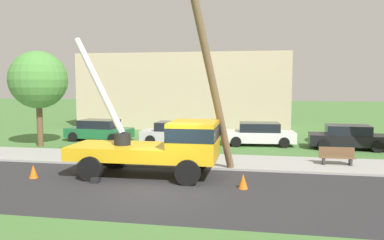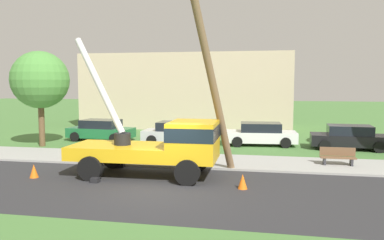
% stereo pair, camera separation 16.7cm
% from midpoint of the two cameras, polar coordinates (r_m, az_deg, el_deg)
% --- Properties ---
extents(ground_plane, '(120.00, 120.00, 0.00)m').
position_cam_midpoint_polar(ground_plane, '(26.15, 2.19, -3.14)').
color(ground_plane, '#477538').
extents(road_asphalt, '(80.00, 7.03, 0.01)m').
position_cam_midpoint_polar(road_asphalt, '(14.62, -4.67, -10.11)').
color(road_asphalt, '#2B2B2D').
rests_on(road_asphalt, ground).
extents(sidewalk_strip, '(80.00, 3.45, 0.10)m').
position_cam_midpoint_polar(sidewalk_strip, '(19.57, -0.66, -5.93)').
color(sidewalk_strip, '#9E9E99').
rests_on(sidewalk_strip, ground).
extents(utility_truck, '(6.80, 3.20, 5.98)m').
position_cam_midpoint_polar(utility_truck, '(16.27, -4.52, -3.44)').
color(utility_truck, gold).
rests_on(utility_truck, ground).
extents(leaning_utility_pole, '(2.13, 3.23, 8.60)m').
position_cam_midpoint_polar(leaning_utility_pole, '(16.23, 2.37, 7.15)').
color(leaning_utility_pole, brown).
rests_on(leaning_utility_pole, ground).
extents(traffic_cone_ahead, '(0.36, 0.36, 0.56)m').
position_cam_midpoint_polar(traffic_cone_ahead, '(14.71, 7.19, -8.92)').
color(traffic_cone_ahead, orange).
rests_on(traffic_cone_ahead, ground).
extents(traffic_cone_behind, '(0.36, 0.36, 0.56)m').
position_cam_midpoint_polar(traffic_cone_behind, '(17.48, -22.51, -6.98)').
color(traffic_cone_behind, orange).
rests_on(traffic_cone_behind, ground).
extents(parked_sedan_green, '(4.54, 2.26, 1.42)m').
position_cam_midpoint_polar(parked_sedan_green, '(27.11, -13.63, -1.46)').
color(parked_sedan_green, '#1E6638').
rests_on(parked_sedan_green, ground).
extents(parked_sedan_silver, '(4.45, 2.10, 1.42)m').
position_cam_midpoint_polar(parked_sedan_silver, '(24.95, -2.53, -1.91)').
color(parked_sedan_silver, '#B7B7BF').
rests_on(parked_sedan_silver, ground).
extents(parked_sedan_white, '(4.52, 2.23, 1.42)m').
position_cam_midpoint_polar(parked_sedan_white, '(24.81, 9.64, -2.02)').
color(parked_sedan_white, silver).
rests_on(parked_sedan_white, ground).
extents(parked_sedan_black, '(4.47, 2.14, 1.42)m').
position_cam_midpoint_polar(parked_sedan_black, '(24.80, 21.70, -2.34)').
color(parked_sedan_black, black).
rests_on(parked_sedan_black, ground).
extents(park_bench, '(1.60, 0.45, 0.90)m').
position_cam_midpoint_polar(park_bench, '(19.50, 20.26, -5.09)').
color(park_bench, brown).
rests_on(park_bench, ground).
extents(roadside_tree_far, '(3.50, 3.50, 5.86)m').
position_cam_midpoint_polar(roadside_tree_far, '(25.57, -21.82, 5.45)').
color(roadside_tree_far, brown).
rests_on(roadside_tree_far, ground).
extents(lowrise_building_backdrop, '(18.00, 6.00, 6.40)m').
position_cam_midpoint_polar(lowrise_building_backdrop, '(34.68, -1.09, 4.31)').
color(lowrise_building_backdrop, '#C6B293').
rests_on(lowrise_building_backdrop, ground).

